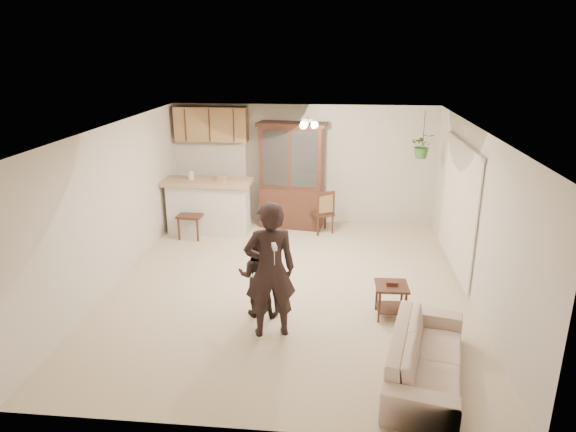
# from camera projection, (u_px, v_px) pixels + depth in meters

# --- Properties ---
(floor) EXTENTS (6.50, 6.50, 0.00)m
(floor) POSITION_uv_depth(u_px,v_px,m) (288.00, 286.00, 8.16)
(floor) COLOR #C2AC92
(floor) RESTS_ON ground
(ceiling) EXTENTS (5.50, 6.50, 0.02)m
(ceiling) POSITION_uv_depth(u_px,v_px,m) (288.00, 128.00, 7.37)
(ceiling) COLOR silver
(ceiling) RESTS_ON wall_back
(wall_back) EXTENTS (5.50, 0.02, 2.50)m
(wall_back) POSITION_uv_depth(u_px,v_px,m) (303.00, 164.00, 10.84)
(wall_back) COLOR beige
(wall_back) RESTS_ON ground
(wall_front) EXTENTS (5.50, 0.02, 2.50)m
(wall_front) POSITION_uv_depth(u_px,v_px,m) (254.00, 318.00, 4.69)
(wall_front) COLOR beige
(wall_front) RESTS_ON ground
(wall_left) EXTENTS (0.02, 6.50, 2.50)m
(wall_left) POSITION_uv_depth(u_px,v_px,m) (114.00, 206.00, 8.02)
(wall_left) COLOR beige
(wall_left) RESTS_ON ground
(wall_right) EXTENTS (0.02, 6.50, 2.50)m
(wall_right) POSITION_uv_depth(u_px,v_px,m) (475.00, 217.00, 7.51)
(wall_right) COLOR beige
(wall_right) RESTS_ON ground
(breakfast_bar) EXTENTS (1.60, 0.55, 1.00)m
(breakfast_bar) POSITION_uv_depth(u_px,v_px,m) (209.00, 208.00, 10.39)
(breakfast_bar) COLOR silver
(breakfast_bar) RESTS_ON floor
(bar_top) EXTENTS (1.75, 0.70, 0.08)m
(bar_top) POSITION_uv_depth(u_px,v_px,m) (208.00, 182.00, 10.22)
(bar_top) COLOR tan
(bar_top) RESTS_ON breakfast_bar
(upper_cabinets) EXTENTS (1.50, 0.34, 0.70)m
(upper_cabinets) POSITION_uv_depth(u_px,v_px,m) (211.00, 124.00, 10.58)
(upper_cabinets) COLOR olive
(upper_cabinets) RESTS_ON wall_back
(vertical_blinds) EXTENTS (0.06, 2.30, 2.10)m
(vertical_blinds) POSITION_uv_depth(u_px,v_px,m) (458.00, 208.00, 8.41)
(vertical_blinds) COLOR silver
(vertical_blinds) RESTS_ON wall_right
(ceiling_fixture) EXTENTS (0.36, 0.36, 0.20)m
(ceiling_fixture) POSITION_uv_depth(u_px,v_px,m) (307.00, 124.00, 8.52)
(ceiling_fixture) COLOR beige
(ceiling_fixture) RESTS_ON ceiling
(hanging_plant) EXTENTS (0.43, 0.37, 0.48)m
(hanging_plant) POSITION_uv_depth(u_px,v_px,m) (423.00, 146.00, 9.63)
(hanging_plant) COLOR #375E25
(hanging_plant) RESTS_ON ceiling
(plant_cord) EXTENTS (0.01, 0.01, 0.65)m
(plant_cord) POSITION_uv_depth(u_px,v_px,m) (424.00, 128.00, 9.53)
(plant_cord) COLOR black
(plant_cord) RESTS_ON ceiling
(sofa) EXTENTS (1.12, 1.99, 0.73)m
(sofa) POSITION_uv_depth(u_px,v_px,m) (427.00, 350.00, 5.77)
(sofa) COLOR beige
(sofa) RESTS_ON floor
(adult) EXTENTS (0.75, 0.59, 1.80)m
(adult) POSITION_uv_depth(u_px,v_px,m) (270.00, 271.00, 6.53)
(adult) COLOR black
(adult) RESTS_ON floor
(child) EXTENTS (0.68, 0.54, 1.35)m
(child) POSITION_uv_depth(u_px,v_px,m) (258.00, 270.00, 7.09)
(child) COLOR black
(child) RESTS_ON floor
(china_hutch) EXTENTS (1.44, 0.71, 2.18)m
(china_hutch) POSITION_uv_depth(u_px,v_px,m) (292.00, 176.00, 10.55)
(china_hutch) COLOR #331A12
(china_hutch) RESTS_ON floor
(side_table) EXTENTS (0.46, 0.46, 0.54)m
(side_table) POSITION_uv_depth(u_px,v_px,m) (391.00, 300.00, 7.15)
(side_table) COLOR #331A12
(side_table) RESTS_ON floor
(chair_bar) EXTENTS (0.50, 0.50, 1.05)m
(chair_bar) POSITION_uv_depth(u_px,v_px,m) (191.00, 223.00, 10.14)
(chair_bar) COLOR #331A12
(chair_bar) RESTS_ON floor
(chair_hutch_left) EXTENTS (0.57, 0.57, 1.08)m
(chair_hutch_left) POSITION_uv_depth(u_px,v_px,m) (308.00, 212.00, 10.81)
(chair_hutch_left) COLOR #331A12
(chair_hutch_left) RESTS_ON floor
(chair_hutch_right) EXTENTS (0.54, 0.54, 0.91)m
(chair_hutch_right) POSITION_uv_depth(u_px,v_px,m) (322.00, 220.00, 10.44)
(chair_hutch_right) COLOR #331A12
(chair_hutch_right) RESTS_ON floor
(controller_adult) EXTENTS (0.09, 0.17, 0.05)m
(controller_adult) POSITION_uv_depth(u_px,v_px,m) (274.00, 247.00, 5.97)
(controller_adult) COLOR white
(controller_adult) RESTS_ON adult
(controller_child) EXTENTS (0.04, 0.10, 0.03)m
(controller_child) POSITION_uv_depth(u_px,v_px,m) (254.00, 275.00, 6.81)
(controller_child) COLOR white
(controller_child) RESTS_ON child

